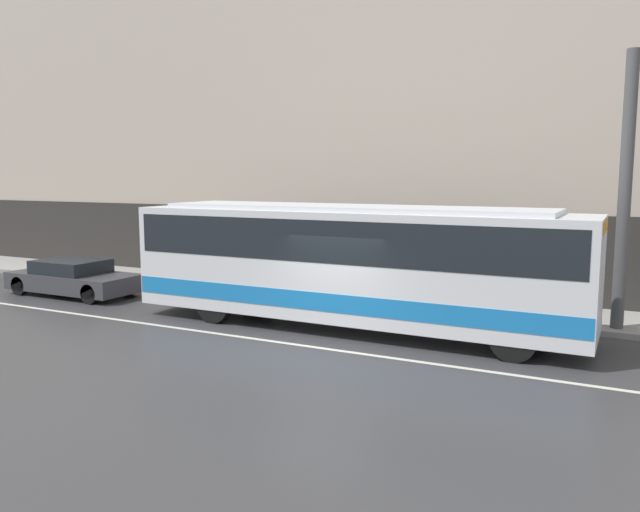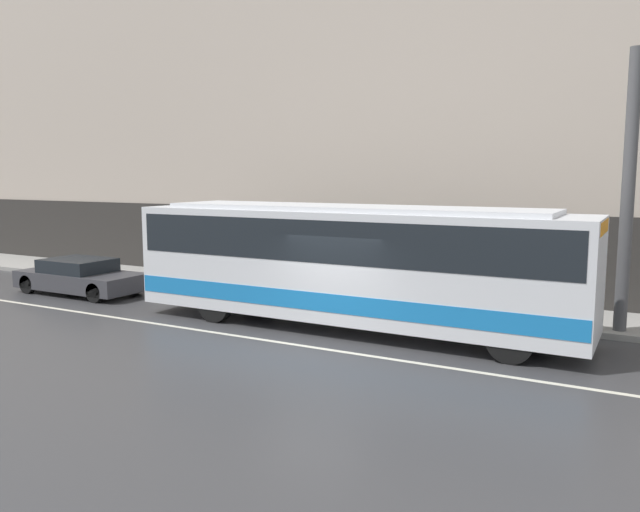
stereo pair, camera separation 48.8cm
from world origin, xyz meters
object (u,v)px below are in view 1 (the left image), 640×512
object	(u,v)px
transit_bus	(350,260)
sedan_dark_behind	(74,278)
utility_pole_near	(625,192)
pedestrian_waiting	(413,279)

from	to	relation	value
transit_bus	sedan_dark_behind	bearing A→B (deg)	180.00
transit_bus	utility_pole_near	world-z (taller)	utility_pole_near
utility_pole_near	transit_bus	bearing A→B (deg)	-158.29
pedestrian_waiting	utility_pole_near	bearing A→B (deg)	-7.59
sedan_dark_behind	pedestrian_waiting	size ratio (longest dim) A/B	2.95
transit_bus	utility_pole_near	bearing A→B (deg)	21.71
transit_bus	utility_pole_near	xyz separation A→B (m)	(6.19, 2.46, 1.74)
sedan_dark_behind	utility_pole_near	xyz separation A→B (m)	(16.22, 2.46, 2.97)
utility_pole_near	pedestrian_waiting	xyz separation A→B (m)	(-5.55, 0.74, -2.67)
transit_bus	utility_pole_near	distance (m)	6.89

